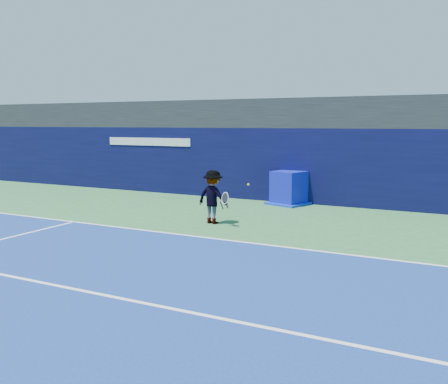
# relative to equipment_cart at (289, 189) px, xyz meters

# --- Properties ---
(ground) EXTENTS (80.00, 80.00, 0.00)m
(ground) POSITION_rel_equipment_cart_xyz_m (-0.01, -9.61, -0.60)
(ground) COLOR #306C3A
(ground) RESTS_ON ground
(baseline) EXTENTS (24.00, 0.10, 0.01)m
(baseline) POSITION_rel_equipment_cart_xyz_m (-0.01, -6.61, -0.59)
(baseline) COLOR white
(baseline) RESTS_ON ground
(service_line) EXTENTS (24.00, 0.10, 0.01)m
(service_line) POSITION_rel_equipment_cart_xyz_m (-0.01, -11.61, -0.59)
(service_line) COLOR white
(service_line) RESTS_ON ground
(stadium_band) EXTENTS (36.00, 3.00, 1.20)m
(stadium_band) POSITION_rel_equipment_cart_xyz_m (-0.01, 1.89, 3.00)
(stadium_band) COLOR black
(stadium_band) RESTS_ON back_wall_assembly
(back_wall_assembly) EXTENTS (36.00, 1.03, 3.00)m
(back_wall_assembly) POSITION_rel_equipment_cart_xyz_m (-0.01, 0.89, 0.90)
(back_wall_assembly) COLOR #090A32
(back_wall_assembly) RESTS_ON ground
(equipment_cart) EXTENTS (1.72, 1.72, 1.32)m
(equipment_cart) POSITION_rel_equipment_cart_xyz_m (0.00, 0.00, 0.00)
(equipment_cart) COLOR #0C12B0
(equipment_cart) RESTS_ON ground
(tennis_player) EXTENTS (1.34, 0.77, 1.72)m
(tennis_player) POSITION_rel_equipment_cart_xyz_m (-0.87, -4.69, 0.25)
(tennis_player) COLOR white
(tennis_player) RESTS_ON ground
(tennis_ball) EXTENTS (0.08, 0.08, 0.08)m
(tennis_ball) POSITION_rel_equipment_cart_xyz_m (-0.25, -3.32, 0.54)
(tennis_ball) COLOR #A8D217
(tennis_ball) RESTS_ON ground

